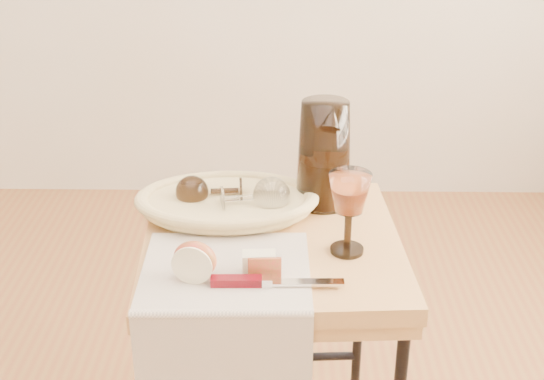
# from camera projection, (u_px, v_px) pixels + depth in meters

# --- Properties ---
(side_table) EXTENTS (0.55, 0.55, 0.66)m
(side_table) POSITION_uv_depth(u_px,v_px,m) (272.00, 369.00, 1.64)
(side_table) COLOR #935B26
(side_table) RESTS_ON floor
(tea_towel) EXTENTS (0.32, 0.29, 0.01)m
(tea_towel) POSITION_uv_depth(u_px,v_px,m) (226.00, 271.00, 1.38)
(tea_towel) COLOR #F4DFC2
(tea_towel) RESTS_ON side_table
(bread_basket) EXTENTS (0.36, 0.25, 0.05)m
(bread_basket) POSITION_uv_depth(u_px,v_px,m) (227.00, 205.00, 1.59)
(bread_basket) COLOR tan
(bread_basket) RESTS_ON side_table
(goblet_lying_a) EXTENTS (0.12, 0.08, 0.07)m
(goblet_lying_a) POSITION_uv_depth(u_px,v_px,m) (213.00, 191.00, 1.59)
(goblet_lying_a) COLOR #3E2918
(goblet_lying_a) RESTS_ON bread_basket
(goblet_lying_b) EXTENTS (0.14, 0.10, 0.08)m
(goblet_lying_b) POSITION_uv_depth(u_px,v_px,m) (251.00, 197.00, 1.56)
(goblet_lying_b) COLOR white
(goblet_lying_b) RESTS_ON bread_basket
(pitcher) EXTENTS (0.21, 0.27, 0.28)m
(pitcher) POSITION_uv_depth(u_px,v_px,m) (324.00, 154.00, 1.60)
(pitcher) COLOR black
(pitcher) RESTS_ON side_table
(wine_goblet) EXTENTS (0.11, 0.11, 0.17)m
(wine_goblet) POSITION_uv_depth(u_px,v_px,m) (349.00, 213.00, 1.42)
(wine_goblet) COLOR white
(wine_goblet) RESTS_ON side_table
(apple_half) EXTENTS (0.09, 0.05, 0.07)m
(apple_half) POSITION_uv_depth(u_px,v_px,m) (195.00, 260.00, 1.34)
(apple_half) COLOR red
(apple_half) RESTS_ON tea_towel
(apple_wedge) EXTENTS (0.06, 0.04, 0.04)m
(apple_wedge) POSITION_uv_depth(u_px,v_px,m) (259.00, 263.00, 1.36)
(apple_wedge) COLOR #FFF0C4
(apple_wedge) RESTS_ON tea_towel
(table_knife) EXTENTS (0.24, 0.03, 0.02)m
(table_knife) POSITION_uv_depth(u_px,v_px,m) (272.00, 280.00, 1.33)
(table_knife) COLOR silver
(table_knife) RESTS_ON tea_towel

